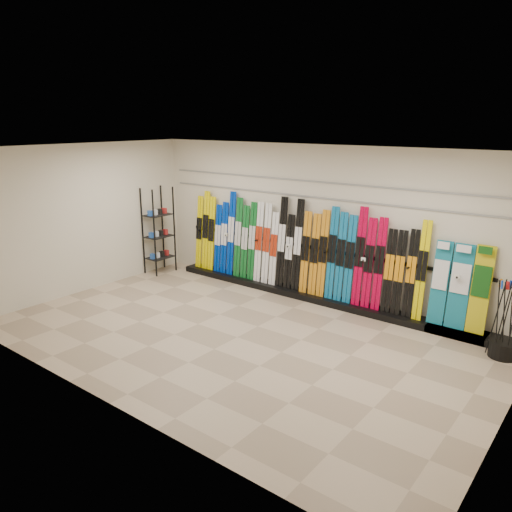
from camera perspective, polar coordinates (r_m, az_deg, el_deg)
The scene contains 12 objects.
floor at distance 8.29m, azimuth -2.17°, elevation -9.26°, with size 8.00×8.00×0.00m, color gray.
back_wall at distance 9.78m, azimuth 7.19°, elevation 3.74°, with size 8.00×8.00×0.00m, color beige.
left_wall at distance 10.74m, azimuth -18.91°, elevation 4.08°, with size 5.00×5.00×0.00m, color beige.
ceiling at distance 7.54m, azimuth -2.41°, elevation 11.93°, with size 8.00×8.00×0.00m, color silver.
ski_rack_base at distance 9.88m, azimuth 7.38°, elevation -4.84°, with size 8.00×0.40×0.12m, color black.
skis at distance 9.98m, azimuth 4.26°, elevation 0.83°, with size 5.37×0.20×1.84m.
snowboards at distance 8.77m, azimuth 22.32°, elevation -3.24°, with size 0.92×0.22×1.43m.
accessory_rack at distance 11.65m, azimuth -11.07°, elevation 2.88°, with size 0.40×0.60×1.97m, color black.
pole_bin at distance 8.45m, azimuth 26.38°, elevation -9.53°, with size 0.41×0.41×0.25m, color black.
ski_poles at distance 8.25m, azimuth 26.67°, elevation -6.49°, with size 0.41×0.29×1.18m.
slatwall_rail_0 at distance 9.67m, azimuth 7.23°, elevation 6.63°, with size 7.60×0.02×0.03m, color gray.
slatwall_rail_1 at distance 9.63m, azimuth 7.29°, elevation 8.39°, with size 7.60×0.02×0.03m, color gray.
Camera 1 is at (4.85, -5.76, 3.45)m, focal length 35.00 mm.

